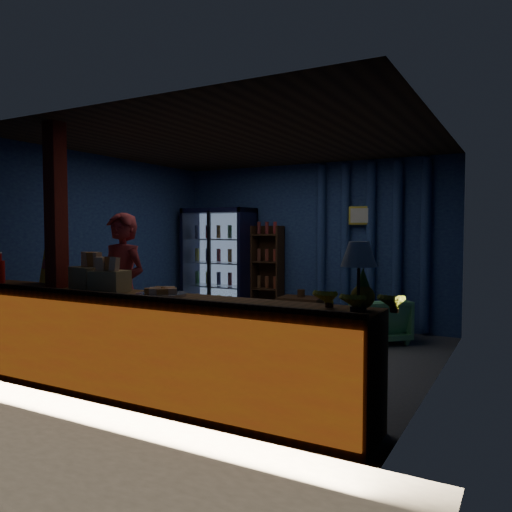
{
  "coord_description": "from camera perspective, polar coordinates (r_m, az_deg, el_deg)",
  "views": [
    {
      "loc": [
        3.1,
        -5.32,
        1.53
      ],
      "look_at": [
        0.3,
        -0.2,
        1.23
      ],
      "focal_mm": 35.0,
      "sensor_mm": 36.0,
      "label": 1
    }
  ],
  "objects": [
    {
      "name": "ground",
      "position": [
        6.34,
        -1.52,
        -10.98
      ],
      "size": [
        4.6,
        4.6,
        0.0
      ],
      "primitive_type": "plane",
      "color": "#515154",
      "rests_on": "ground"
    },
    {
      "name": "room_walls",
      "position": [
        6.15,
        -1.54,
        3.35
      ],
      "size": [
        4.6,
        4.6,
        4.6
      ],
      "color": "navy",
      "rests_on": "ground"
    },
    {
      "name": "counter",
      "position": [
        4.72,
        -13.43,
        -9.99
      ],
      "size": [
        4.4,
        0.57,
        0.99
      ],
      "color": "brown",
      "rests_on": "ground"
    },
    {
      "name": "support_post",
      "position": [
        5.38,
        -21.81,
        0.32
      ],
      "size": [
        0.16,
        0.16,
        2.6
      ],
      "primitive_type": "cube",
      "color": "maroon",
      "rests_on": "ground"
    },
    {
      "name": "beverage_cooler",
      "position": [
        8.62,
        -4.02,
        -0.98
      ],
      "size": [
        1.2,
        0.62,
        1.9
      ],
      "color": "black",
      "rests_on": "ground"
    },
    {
      "name": "bottle_shelf",
      "position": [
        8.33,
        1.43,
        -2.08
      ],
      "size": [
        0.5,
        0.28,
        1.6
      ],
      "color": "#3A2312",
      "rests_on": "ground"
    },
    {
      "name": "curtain_folds",
      "position": [
        7.75,
        12.97,
        1.21
      ],
      "size": [
        1.74,
        0.14,
        2.5
      ],
      "color": "navy",
      "rests_on": "room_walls"
    },
    {
      "name": "framed_picture",
      "position": [
        7.75,
        11.85,
        4.55
      ],
      "size": [
        0.36,
        0.04,
        0.28
      ],
      "color": "gold",
      "rests_on": "room_walls"
    },
    {
      "name": "shopkeeper",
      "position": [
        5.6,
        -15.08,
        -3.99
      ],
      "size": [
        0.65,
        0.45,
        1.72
      ],
      "primitive_type": "imported",
      "rotation": [
        0.0,
        0.0,
        -0.07
      ],
      "color": "maroon",
      "rests_on": "ground"
    },
    {
      "name": "green_chair",
      "position": [
        7.05,
        13.96,
        -7.11
      ],
      "size": [
        0.93,
        0.93,
        0.61
      ],
      "primitive_type": "imported",
      "rotation": [
        0.0,
        0.0,
        3.89
      ],
      "color": "#5BB670",
      "rests_on": "ground"
    },
    {
      "name": "side_table",
      "position": [
        7.38,
        5.16,
        -6.79
      ],
      "size": [
        0.64,
        0.49,
        0.66
      ],
      "color": "#3A2312",
      "rests_on": "ground"
    },
    {
      "name": "yellow_sign",
      "position": [
        5.76,
        -22.38,
        -0.93
      ],
      "size": [
        0.53,
        0.29,
        0.42
      ],
      "color": "yellow",
      "rests_on": "counter"
    },
    {
      "name": "snack_box_left",
      "position": [
        5.12,
        -18.38,
        -2.22
      ],
      "size": [
        0.4,
        0.36,
        0.37
      ],
      "color": "#A4854F",
      "rests_on": "counter"
    },
    {
      "name": "snack_box_centre",
      "position": [
        4.86,
        -16.36,
        -2.6
      ],
      "size": [
        0.35,
        0.31,
        0.33
      ],
      "color": "#A4854F",
      "rests_on": "counter"
    },
    {
      "name": "pastry_tray",
      "position": [
        4.48,
        -10.81,
        -4.19
      ],
      "size": [
        0.45,
        0.45,
        0.07
      ],
      "color": "silver",
      "rests_on": "counter"
    },
    {
      "name": "banana_bunches",
      "position": [
        3.66,
        11.57,
        -5.0
      ],
      "size": [
        0.7,
        0.28,
        0.15
      ],
      "color": "gold",
      "rests_on": "counter"
    },
    {
      "name": "table_lamp",
      "position": [
        3.59,
        11.67,
        -0.1
      ],
      "size": [
        0.26,
        0.26,
        0.5
      ],
      "color": "black",
      "rests_on": "counter"
    },
    {
      "name": "pineapple",
      "position": [
        3.71,
        12.11,
        -4.14
      ],
      "size": [
        0.17,
        0.17,
        0.3
      ],
      "color": "olive",
      "rests_on": "counter"
    }
  ]
}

